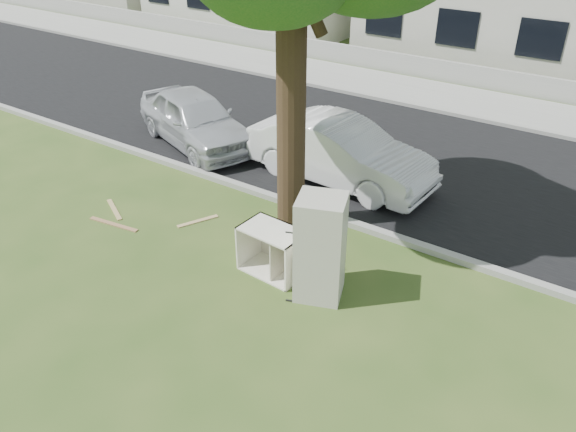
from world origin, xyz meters
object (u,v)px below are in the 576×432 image
Objects in this scene: cabinet at (273,251)px; car_left at (195,119)px; fridge at (320,248)px; car_center at (340,152)px.

car_left is at bearing 148.34° from cabinet.
cabinet is 0.27× the size of car_left.
fridge is 6.88m from car_left.
car_left is at bearing 128.73° from fridge.
car_center is (-0.77, 3.70, 0.28)m from cabinet.
fridge reaches higher than cabinet.
cabinet is (-1.00, 0.08, -0.48)m from fridge.
fridge is at bearing -1.06° from cabinet.
car_center is at bearing 94.71° from fridge.
fridge is 0.45× the size of car_left.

